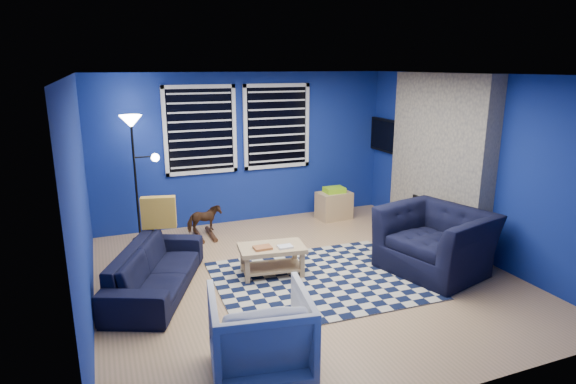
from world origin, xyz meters
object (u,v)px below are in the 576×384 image
object	(u,v)px
armchair_big	(435,241)
armchair_bent	(260,334)
sofa	(156,269)
rocking_horse	(204,219)
cabinet	(334,205)
tv	(387,136)
floor_lamp	(134,139)
coffee_table	(272,254)

from	to	relation	value
armchair_big	armchair_bent	size ratio (longest dim) A/B	1.47
sofa	rocking_horse	distance (m)	1.87
armchair_bent	cabinet	bearing A→B (deg)	-115.52
tv	armchair_bent	bearing A→B (deg)	-134.31
armchair_big	rocking_horse	xyz separation A→B (m)	(-2.51, 2.36, -0.12)
armchair_bent	cabinet	xyz separation A→B (m)	(2.59, 3.70, -0.14)
armchair_bent	tv	bearing A→B (deg)	-124.86
armchair_big	floor_lamp	world-z (taller)	floor_lamp
tv	armchair_bent	size ratio (longest dim) A/B	1.17
sofa	armchair_big	bearing A→B (deg)	-78.56
rocking_horse	cabinet	size ratio (longest dim) A/B	0.86
coffee_table	floor_lamp	distance (m)	2.72
armchair_bent	coffee_table	world-z (taller)	armchair_bent
sofa	rocking_horse	bearing A→B (deg)	-5.98
cabinet	floor_lamp	distance (m)	3.49
coffee_table	cabinet	bearing A→B (deg)	45.20
armchair_big	cabinet	world-z (taller)	armchair_big
tv	cabinet	bearing A→B (deg)	179.25
armchair_big	tv	bearing A→B (deg)	146.06
tv	cabinet	size ratio (longest dim) A/B	1.67
tv	armchair_big	world-z (taller)	tv
coffee_table	cabinet	world-z (taller)	cabinet
sofa	coffee_table	world-z (taller)	sofa
coffee_table	cabinet	xyz separation A→B (m)	(1.81, 1.82, -0.04)
tv	floor_lamp	bearing A→B (deg)	178.37
tv	armchair_bent	xyz separation A→B (m)	(-3.60, -3.69, -1.01)
armchair_big	armchair_bent	xyz separation A→B (m)	(-2.80, -1.24, -0.02)
floor_lamp	armchair_big	bearing A→B (deg)	-36.78
armchair_big	coffee_table	distance (m)	2.12
sofa	floor_lamp	distance (m)	2.25
armchair_bent	sofa	bearing A→B (deg)	-62.76
sofa	floor_lamp	xyz separation A→B (m)	(-0.01, 1.84, 1.29)
armchair_big	armchair_bent	world-z (taller)	armchair_big
armchair_bent	coffee_table	bearing A→B (deg)	-103.14
armchair_bent	rocking_horse	xyz separation A→B (m)	(0.29, 3.60, -0.10)
cabinet	sofa	bearing A→B (deg)	-157.31
tv	armchair_bent	world-z (taller)	tv
tv	coffee_table	distance (m)	3.53
rocking_horse	coffee_table	size ratio (longest dim) A/B	0.59
cabinet	floor_lamp	bearing A→B (deg)	172.58
armchair_big	floor_lamp	size ratio (longest dim) A/B	0.66
armchair_big	floor_lamp	xyz separation A→B (m)	(-3.44, 2.57, 1.16)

